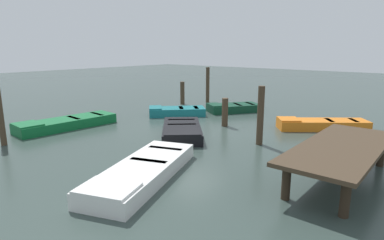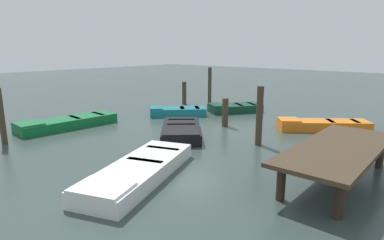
{
  "view_description": "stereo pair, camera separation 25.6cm",
  "coord_description": "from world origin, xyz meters",
  "views": [
    {
      "loc": [
        10.33,
        8.56,
        3.36
      ],
      "look_at": [
        0.0,
        0.0,
        0.35
      ],
      "focal_mm": 30.05,
      "sensor_mm": 36.0,
      "label": 1
    },
    {
      "loc": [
        10.17,
        8.75,
        3.36
      ],
      "look_at": [
        0.0,
        0.0,
        0.35
      ],
      "focal_mm": 30.05,
      "sensor_mm": 36.0,
      "label": 2
    }
  ],
  "objects": [
    {
      "name": "ground_plane",
      "position": [
        0.0,
        0.0,
        0.0
      ],
      "size": [
        80.0,
        80.0,
        0.0
      ],
      "primitive_type": "plane",
      "color": "#33423D"
    },
    {
      "name": "rowboat_dark_green",
      "position": [
        -4.21,
        -0.6,
        0.22
      ],
      "size": [
        2.98,
        2.56,
        0.46
      ],
      "rotation": [
        0.0,
        0.0,
        5.7
      ],
      "color": "#0C3823",
      "rests_on": "ground_plane"
    },
    {
      "name": "rowboat_white",
      "position": [
        5.08,
        2.52,
        0.22
      ],
      "size": [
        4.39,
        2.76,
        0.46
      ],
      "rotation": [
        0.0,
        0.0,
        0.36
      ],
      "color": "silver",
      "rests_on": "ground_plane"
    },
    {
      "name": "mooring_piling_far_right",
      "position": [
        -1.19,
        0.88,
        0.62
      ],
      "size": [
        0.27,
        0.27,
        1.24
      ],
      "primitive_type": "cylinder",
      "color": "#423323",
      "rests_on": "ground_plane"
    },
    {
      "name": "rowboat_green",
      "position": [
        3.44,
        -4.18,
        0.22
      ],
      "size": [
        4.2,
        1.54,
        0.46
      ],
      "rotation": [
        0.0,
        0.0,
        6.22
      ],
      "color": "#0F602D",
      "rests_on": "ground_plane"
    },
    {
      "name": "mooring_piling_near_left",
      "position": [
        -4.28,
        -4.31,
        0.69
      ],
      "size": [
        0.26,
        0.26,
        1.37
      ],
      "primitive_type": "cylinder",
      "color": "#423323",
      "rests_on": "ground_plane"
    },
    {
      "name": "rowboat_black",
      "position": [
        1.21,
        0.49,
        0.22
      ],
      "size": [
        3.34,
        3.22,
        0.46
      ],
      "rotation": [
        0.0,
        0.0,
        0.74
      ],
      "color": "black",
      "rests_on": "ground_plane"
    },
    {
      "name": "mooring_piling_center",
      "position": [
        6.18,
        -3.54,
        1.01
      ],
      "size": [
        0.2,
        0.2,
        2.02
      ],
      "primitive_type": "cylinder",
      "color": "#423323",
      "rests_on": "ground_plane"
    },
    {
      "name": "rowboat_orange",
      "position": [
        -3.33,
        4.36,
        0.22
      ],
      "size": [
        3.09,
        3.51,
        0.46
      ],
      "rotation": [
        0.0,
        0.0,
        5.39
      ],
      "color": "orange",
      "rests_on": "ground_plane"
    },
    {
      "name": "mooring_piling_mid_left",
      "position": [
        0.33,
        3.39,
        1.05
      ],
      "size": [
        0.23,
        0.23,
        2.09
      ],
      "primitive_type": "cylinder",
      "color": "#423323",
      "rests_on": "ground_plane"
    },
    {
      "name": "rowboat_teal",
      "position": [
        -1.52,
        -2.28,
        0.22
      ],
      "size": [
        2.81,
        2.76,
        0.46
      ],
      "rotation": [
        0.0,
        0.0,
        5.52
      ],
      "color": "#14666B",
      "rests_on": "ground_plane"
    },
    {
      "name": "dock_segment",
      "position": [
        1.9,
        6.51,
        0.83
      ],
      "size": [
        4.7,
        1.79,
        0.95
      ],
      "rotation": [
        0.0,
        0.0,
        0.0
      ],
      "color": "#423323",
      "rests_on": "ground_plane"
    },
    {
      "name": "mooring_piling_far_left",
      "position": [
        -5.79,
        -3.52,
        1.1
      ],
      "size": [
        0.23,
        0.23,
        2.2
      ],
      "primitive_type": "cylinder",
      "color": "#423323",
      "rests_on": "ground_plane"
    }
  ]
}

